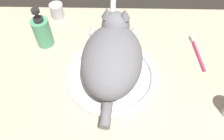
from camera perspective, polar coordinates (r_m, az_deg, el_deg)
countertop at (r=80.25cm, az=1.31°, el=-1.14°), size 111.26×73.42×3.00cm
sink_basin at (r=76.84cm, az=0.00°, el=-1.27°), size 32.68×32.68×2.61cm
faucet at (r=86.50cm, az=0.28°, el=12.19°), size 19.91×9.41×18.07cm
cat at (r=70.87cm, az=0.15°, el=4.11°), size 22.11×37.99×17.88cm
metal_jar at (r=101.22cm, az=-14.20°, el=14.81°), size 5.75×5.75×6.41cm
soap_pump_bottle at (r=87.99cm, az=-17.75°, el=9.53°), size 6.54×6.54×16.55cm
toothbrush at (r=90.50cm, az=21.43°, el=4.43°), size 2.51×17.51×1.70cm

